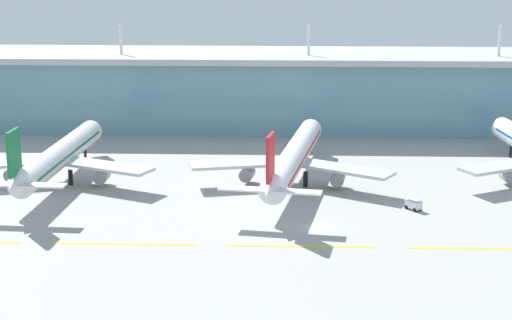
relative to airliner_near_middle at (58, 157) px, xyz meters
The scene contains 8 objects.
ground_plane 68.07m from the airliner_near_middle, 27.07° to the right, with size 600.00×600.00×0.00m, color #9E9E99.
terminal_building 88.80m from the airliner_near_middle, 47.10° to the left, with size 288.00×34.00×32.15m.
airliner_near_middle is the anchor object (origin of this frame).
airliner_center 55.80m from the airliner_near_middle, ahead, with size 48.20×70.36×18.90m.
taxiway_stripe_mid_west 48.25m from the airliner_near_middle, 60.79° to the right, with size 28.00×0.70×0.04m, color yellow.
taxiway_stripe_centre 71.21m from the airliner_near_middle, 36.05° to the right, with size 28.00×0.70×0.04m, color yellow.
taxiway_stripe_mid_east 100.63m from the airliner_near_middle, 24.56° to the right, with size 28.00×0.70×0.04m, color yellow.
baggage_cart 83.77m from the airliner_near_middle, 12.51° to the right, with size 3.64×3.95×2.48m.
Camera 1 is at (-5.85, -163.61, 56.19)m, focal length 59.94 mm.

